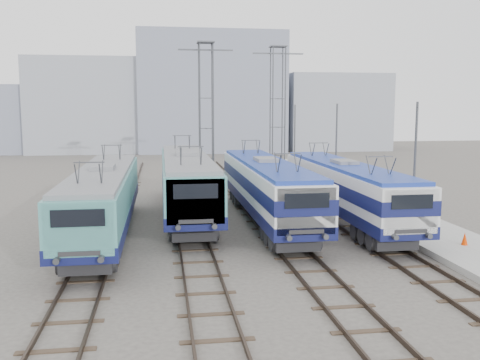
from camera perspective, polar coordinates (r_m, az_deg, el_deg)
name	(u,v)px	position (r m, az deg, el deg)	size (l,w,h in m)	color
ground	(249,261)	(23.89, 0.98, -8.59)	(160.00, 160.00, 0.00)	#514C47
platform	(391,215)	(34.28, 15.82, -3.61)	(4.00, 70.00, 0.30)	#9E9E99
locomotive_far_left	(103,196)	(28.40, -14.36, -1.70)	(2.76, 17.44, 3.28)	#101548
locomotive_center_left	(186,179)	(33.25, -5.75, 0.07)	(2.94, 18.57, 3.50)	#101548
locomotive_center_right	(266,185)	(31.03, 2.83, -0.51)	(2.81, 17.78, 3.34)	#101548
locomotive_far_right	(345,186)	(31.57, 11.12, -0.65)	(2.71, 17.14, 3.22)	#101548
catenary_tower_west	(206,109)	(44.78, -3.63, 7.61)	(4.50, 1.20, 12.00)	#3F4247
catenary_tower_east	(278,109)	(47.73, 4.03, 7.61)	(4.50, 1.20, 12.00)	#3F4247
mast_front	(414,173)	(27.73, 18.11, 0.69)	(0.12, 0.12, 7.00)	#3F4247
mast_mid	(336,153)	(38.78, 10.21, 2.85)	(0.12, 0.12, 7.00)	#3F4247
mast_rear	(295,142)	(50.27, 5.85, 4.01)	(0.12, 0.12, 7.00)	#3F4247
safety_cone	(465,239)	(27.39, 22.84, -5.78)	(0.30, 0.30, 0.60)	#DD3300
building_west	(93,106)	(85.24, -15.45, 7.63)	(18.00, 12.00, 14.00)	#9298A4
building_center	(210,93)	(85.00, -3.21, 9.24)	(22.00, 14.00, 18.00)	gray
building_east	(332,112)	(89.06, 9.83, 7.14)	(16.00, 12.00, 12.00)	#9298A4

